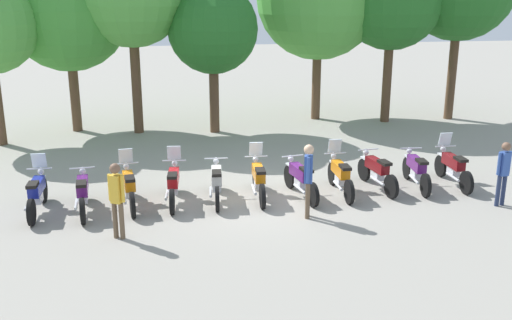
% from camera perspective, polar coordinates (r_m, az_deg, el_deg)
% --- Properties ---
extents(ground_plane, '(80.00, 80.00, 0.00)m').
position_cam_1_polar(ground_plane, '(15.85, 0.27, -3.63)').
color(ground_plane, gray).
extents(motorcycle_0, '(0.62, 2.19, 1.37)m').
position_cam_1_polar(motorcycle_0, '(15.66, -20.24, -2.96)').
color(motorcycle_0, black).
rests_on(motorcycle_0, ground_plane).
extents(motorcycle_1, '(0.62, 2.19, 0.99)m').
position_cam_1_polar(motorcycle_1, '(15.36, -16.25, -3.01)').
color(motorcycle_1, black).
rests_on(motorcycle_1, ground_plane).
extents(motorcycle_2, '(0.62, 2.18, 1.37)m').
position_cam_1_polar(motorcycle_2, '(15.47, -12.06, -2.51)').
color(motorcycle_2, black).
rests_on(motorcycle_2, ground_plane).
extents(motorcycle_3, '(0.62, 2.19, 1.37)m').
position_cam_1_polar(motorcycle_3, '(15.51, -7.90, -2.24)').
color(motorcycle_3, black).
rests_on(motorcycle_3, ground_plane).
extents(motorcycle_4, '(0.62, 2.19, 0.99)m').
position_cam_1_polar(motorcycle_4, '(15.57, -3.80, -2.09)').
color(motorcycle_4, black).
rests_on(motorcycle_4, ground_plane).
extents(motorcycle_5, '(0.62, 2.19, 1.37)m').
position_cam_1_polar(motorcycle_5, '(15.73, 0.24, -1.80)').
color(motorcycle_5, black).
rests_on(motorcycle_5, ground_plane).
extents(motorcycle_6, '(0.67, 2.17, 0.99)m').
position_cam_1_polar(motorcycle_6, '(15.83, 4.26, -1.78)').
color(motorcycle_6, black).
rests_on(motorcycle_6, ground_plane).
extents(motorcycle_7, '(0.62, 2.19, 1.37)m').
position_cam_1_polar(motorcycle_7, '(16.19, 8.06, -1.43)').
color(motorcycle_7, black).
rests_on(motorcycle_7, ground_plane).
extents(motorcycle_8, '(0.62, 2.18, 0.99)m').
position_cam_1_polar(motorcycle_8, '(16.73, 11.51, -1.05)').
color(motorcycle_8, black).
rests_on(motorcycle_8, ground_plane).
extents(motorcycle_9, '(0.62, 2.19, 0.99)m').
position_cam_1_polar(motorcycle_9, '(17.10, 15.09, -0.91)').
color(motorcycle_9, black).
rests_on(motorcycle_9, ground_plane).
extents(motorcycle_10, '(0.62, 2.19, 1.37)m').
position_cam_1_polar(motorcycle_10, '(17.62, 18.34, -0.63)').
color(motorcycle_10, black).
rests_on(motorcycle_10, ground_plane).
extents(person_0, '(0.30, 0.41, 1.83)m').
position_cam_1_polar(person_0, '(14.27, 5.03, -1.39)').
color(person_0, brown).
rests_on(person_0, ground_plane).
extents(person_1, '(0.39, 0.31, 1.75)m').
position_cam_1_polar(person_1, '(13.40, -13.20, -3.26)').
color(person_1, brown).
rests_on(person_1, ground_plane).
extents(person_2, '(0.41, 0.26, 1.68)m').
position_cam_1_polar(person_2, '(16.24, 22.61, -0.80)').
color(person_2, '#232D4C').
rests_on(person_2, ground_plane).
extents(tree_1, '(4.51, 4.51, 6.81)m').
position_cam_1_polar(tree_1, '(23.38, -17.63, 13.58)').
color(tree_1, brown).
rests_on(tree_1, ground_plane).
extents(tree_3, '(3.32, 3.32, 5.54)m').
position_cam_1_polar(tree_3, '(22.25, -4.15, 12.40)').
color(tree_3, brown).
rests_on(tree_3, ground_plane).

